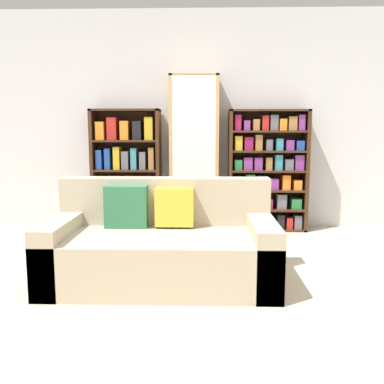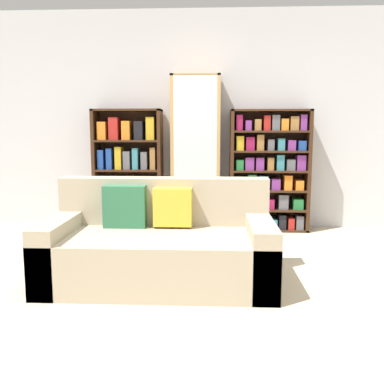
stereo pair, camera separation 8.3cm
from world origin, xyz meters
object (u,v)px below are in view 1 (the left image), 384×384
Objects in this scene: couch at (162,247)px; wine_bottle at (241,233)px; bookshelf_left at (127,173)px; bookshelf_right at (267,172)px; display_cabinet at (194,154)px.

couch reaches higher than wine_bottle.
bookshelf_right is at bearing 0.00° from bookshelf_left.
couch is at bearing -121.11° from bookshelf_right.
wine_bottle is at bearing 54.96° from couch.
display_cabinet is 1.28× the size of bookshelf_right.
bookshelf_left is 0.79× the size of display_cabinet.
display_cabinet reaches higher than bookshelf_left.
bookshelf_left is 1.74m from bookshelf_right.
bookshelf_right reaches higher than couch.
wine_bottle is (1.36, -0.81, -0.56)m from bookshelf_left.
wine_bottle is at bearing -56.89° from display_cabinet.
display_cabinet is at bearing -178.91° from bookshelf_right.
display_cabinet is 1.24m from wine_bottle.
bookshelf_right is (1.12, 1.86, 0.44)m from couch.
bookshelf_left reaches higher than wine_bottle.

